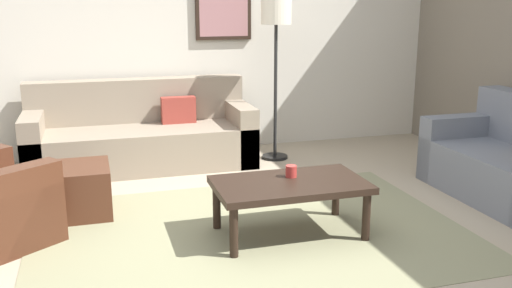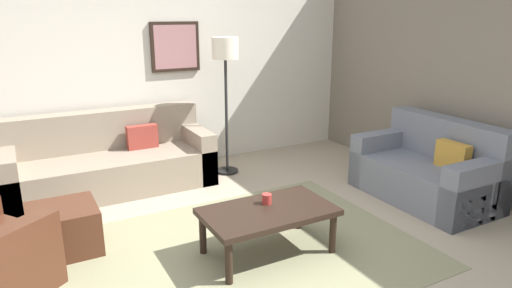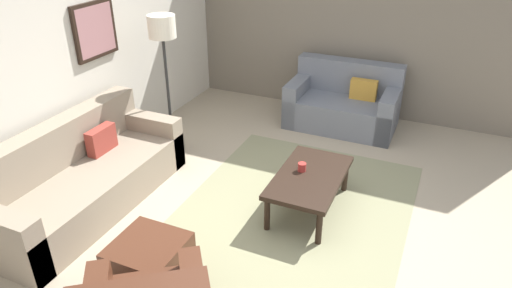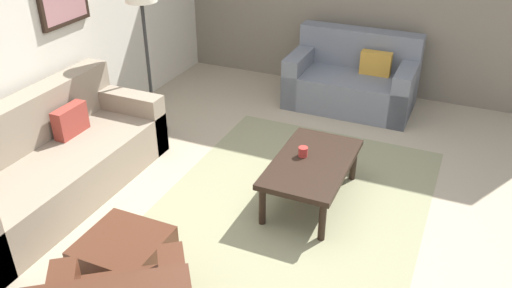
{
  "view_description": "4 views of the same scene",
  "coord_description": "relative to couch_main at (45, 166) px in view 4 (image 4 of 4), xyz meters",
  "views": [
    {
      "loc": [
        -1.07,
        -3.76,
        1.67
      ],
      "look_at": [
        0.08,
        0.11,
        0.65
      ],
      "focal_mm": 39.41,
      "sensor_mm": 36.0,
      "label": 1
    },
    {
      "loc": [
        -1.48,
        -3.11,
        1.99
      ],
      "look_at": [
        0.36,
        0.26,
        0.87
      ],
      "focal_mm": 31.65,
      "sensor_mm": 36.0,
      "label": 2
    },
    {
      "loc": [
        -3.53,
        -1.2,
        2.84
      ],
      "look_at": [
        -0.09,
        0.32,
        0.85
      ],
      "focal_mm": 32.06,
      "sensor_mm": 36.0,
      "label": 3
    },
    {
      "loc": [
        -3.46,
        -1.22,
        2.75
      ],
      "look_at": [
        -0.03,
        0.29,
        0.64
      ],
      "focal_mm": 36.57,
      "sensor_mm": 36.0,
      "label": 4
    }
  ],
  "objects": [
    {
      "name": "ottoman",
      "position": [
        -0.66,
        -1.33,
        -0.1
      ],
      "size": [
        0.56,
        0.56,
        0.4
      ],
      "primitive_type": "cube",
      "color": "#4C2819",
      "rests_on": "ground_plane"
    },
    {
      "name": "couch_main",
      "position": [
        0.0,
        0.0,
        0.0
      ],
      "size": [
        2.29,
        0.9,
        0.88
      ],
      "color": "gray",
      "rests_on": "ground_plane"
    },
    {
      "name": "area_rug",
      "position": [
        0.59,
        -2.1,
        -0.29
      ],
      "size": [
        3.19,
        2.26,
        0.01
      ],
      "primitive_type": "cube",
      "color": "gray",
      "rests_on": "ground_plane"
    },
    {
      "name": "rear_partition",
      "position": [
        0.59,
        0.5,
        1.1
      ],
      "size": [
        6.0,
        0.12,
        2.8
      ],
      "primitive_type": "cube",
      "color": "silver",
      "rests_on": "ground_plane"
    },
    {
      "name": "couch_loveseat",
      "position": [
        3.05,
        -2.02,
        0.0
      ],
      "size": [
        0.87,
        1.49,
        0.88
      ],
      "color": "slate",
      "rests_on": "ground_plane"
    },
    {
      "name": "cup",
      "position": [
        0.91,
        -2.11,
        0.16
      ],
      "size": [
        0.08,
        0.08,
        0.09
      ],
      "primitive_type": "cylinder",
      "color": "#B2332D",
      "rests_on": "coffee_table"
    },
    {
      "name": "ground_plane",
      "position": [
        0.59,
        -2.1,
        -0.3
      ],
      "size": [
        8.0,
        8.0,
        0.0
      ],
      "primitive_type": "plane",
      "color": "tan"
    },
    {
      "name": "coffee_table",
      "position": [
        0.86,
        -2.21,
        0.06
      ],
      "size": [
        1.1,
        0.64,
        0.41
      ],
      "color": "black",
      "rests_on": "ground_plane"
    },
    {
      "name": "lamp_standing",
      "position": [
        1.43,
        -0.19,
        1.11
      ],
      "size": [
        0.32,
        0.32,
        1.71
      ],
      "color": "black",
      "rests_on": "ground_plane"
    }
  ]
}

